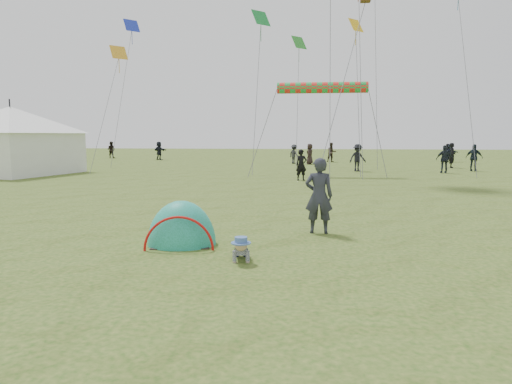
# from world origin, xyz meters

# --- Properties ---
(ground) EXTENTS (140.00, 140.00, 0.00)m
(ground) POSITION_xyz_m (0.00, 0.00, 0.00)
(ground) COLOR #224A13
(crawling_toddler) EXTENTS (0.56, 0.73, 0.51)m
(crawling_toddler) POSITION_xyz_m (-0.11, 0.26, 0.26)
(crawling_toddler) COLOR black
(crawling_toddler) RESTS_ON ground
(popup_tent) EXTENTS (1.66, 1.44, 1.92)m
(popup_tent) POSITION_xyz_m (-1.58, 1.41, 0.00)
(popup_tent) COLOR #15794A
(popup_tent) RESTS_ON ground
(standing_adult) EXTENTS (0.67, 0.44, 1.83)m
(standing_adult) POSITION_xyz_m (1.39, 2.90, 0.91)
(standing_adult) COLOR #292B36
(standing_adult) RESTS_ON ground
(event_marquee) EXTENTS (7.52, 7.52, 4.35)m
(event_marquee) POSITION_xyz_m (-16.66, 17.80, 2.18)
(event_marquee) COLOR white
(event_marquee) RESTS_ON ground
(crowd_person_0) EXTENTS (0.69, 0.58, 1.62)m
(crowd_person_0) POSITION_xyz_m (0.79, 15.79, 0.81)
(crowd_person_0) COLOR black
(crowd_person_0) RESTS_ON ground
(crowd_person_1) EXTENTS (0.86, 0.69, 1.70)m
(crowd_person_1) POSITION_xyz_m (-18.96, 36.95, 0.85)
(crowd_person_1) COLOR black
(crowd_person_1) RESTS_ON ground
(crowd_person_2) EXTENTS (1.05, 0.52, 1.73)m
(crowd_person_2) POSITION_xyz_m (9.57, 21.43, 0.87)
(crowd_person_2) COLOR #1E242D
(crowd_person_2) RESTS_ON ground
(crowd_person_3) EXTENTS (1.31, 1.04, 1.78)m
(crowd_person_3) POSITION_xyz_m (4.35, 22.25, 0.89)
(crowd_person_3) COLOR black
(crowd_person_3) RESTS_ON ground
(crowd_person_5) EXTENTS (1.65, 1.28, 1.74)m
(crowd_person_5) POSITION_xyz_m (-12.98, 34.25, 0.87)
(crowd_person_5) COLOR black
(crowd_person_5) RESTS_ON ground
(crowd_person_6) EXTENTS (0.60, 0.75, 1.80)m
(crowd_person_6) POSITION_xyz_m (11.45, 26.20, 0.90)
(crowd_person_6) COLOR black
(crowd_person_6) RESTS_ON ground
(crowd_person_7) EXTENTS (0.97, 0.85, 1.70)m
(crowd_person_7) POSITION_xyz_m (3.18, 32.44, 0.85)
(crowd_person_7) COLOR #31261E
(crowd_person_7) RESTS_ON ground
(crowd_person_8) EXTENTS (1.11, 0.88, 1.77)m
(crowd_person_8) POSITION_xyz_m (11.95, 23.27, 0.88)
(crowd_person_8) COLOR black
(crowd_person_8) RESTS_ON ground
(crowd_person_9) EXTENTS (1.12, 1.16, 1.59)m
(crowd_person_9) POSITION_xyz_m (-0.01, 29.84, 0.79)
(crowd_person_9) COLOR #2B2C31
(crowd_person_9) RESTS_ON ground
(crowd_person_10) EXTENTS (0.67, 0.90, 1.67)m
(crowd_person_10) POSITION_xyz_m (1.28, 29.12, 0.83)
(crowd_person_10) COLOR black
(crowd_person_10) RESTS_ON ground
(crowd_person_11) EXTENTS (1.52, 1.15, 1.60)m
(crowd_person_11) POSITION_xyz_m (13.51, 33.63, 0.80)
(crowd_person_11) COLOR #1B212F
(crowd_person_11) RESTS_ON ground
(crowd_person_12) EXTENTS (0.51, 0.66, 1.60)m
(crowd_person_12) POSITION_xyz_m (13.33, 33.90, 0.80)
(crowd_person_12) COLOR black
(crowd_person_12) RESTS_ON ground
(rainbow_tube_kite) EXTENTS (5.21, 0.64, 0.64)m
(rainbow_tube_kite) POSITION_xyz_m (1.89, 19.21, 5.09)
(rainbow_tube_kite) COLOR red
(diamond_kite_3) EXTENTS (1.25, 1.25, 1.02)m
(diamond_kite_3) POSITION_xyz_m (0.32, 28.76, 9.51)
(diamond_kite_3) COLOR #298B2B
(diamond_kite_4) EXTENTS (1.26, 1.26, 1.03)m
(diamond_kite_4) POSITION_xyz_m (-13.24, 28.94, 11.18)
(diamond_kite_4) COLOR #1C2EB7
(diamond_kite_7) EXTENTS (1.17, 1.17, 0.96)m
(diamond_kite_7) POSITION_xyz_m (-11.93, 22.99, 8.00)
(diamond_kite_7) COLOR gold
(diamond_kite_8) EXTENTS (1.07, 1.07, 0.88)m
(diamond_kite_8) POSITION_xyz_m (4.10, 23.11, 9.42)
(diamond_kite_8) COLOR yellow
(diamond_kite_9) EXTENTS (1.31, 1.31, 1.07)m
(diamond_kite_9) POSITION_xyz_m (-2.15, 23.65, 10.18)
(diamond_kite_9) COLOR #168534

